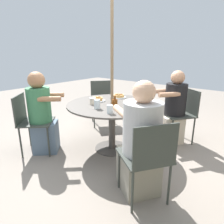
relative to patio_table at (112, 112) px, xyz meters
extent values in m
plane|color=gray|center=(0.00, 0.00, -0.58)|extent=(12.00, 12.00, 0.00)
cylinder|color=#4C4742|center=(0.00, 0.00, -0.58)|extent=(0.51, 0.51, 0.01)
cylinder|color=#4C4742|center=(0.00, 0.00, -0.24)|extent=(0.10, 0.10, 0.68)
cylinder|color=#4C4742|center=(0.00, 0.00, 0.11)|extent=(1.28, 1.28, 0.02)
cylinder|color=#846B4C|center=(0.00, 0.00, 0.43)|extent=(0.04, 0.04, 2.03)
cylinder|color=#333833|center=(-0.61, 0.67, -0.36)|extent=(0.02, 0.02, 0.45)
cylinder|color=#333833|center=(-0.83, 0.37, -0.36)|extent=(0.02, 0.02, 0.45)
cylinder|color=#333833|center=(-0.91, 0.89, -0.36)|extent=(0.02, 0.02, 0.45)
cylinder|color=#333833|center=(-1.13, 0.59, -0.36)|extent=(0.02, 0.02, 0.45)
cube|color=#333833|center=(-0.87, 0.63, -0.13)|extent=(0.61, 0.61, 0.02)
cube|color=#333833|center=(-1.04, 0.76, 0.07)|extent=(0.26, 0.35, 0.38)
cube|color=beige|center=(-0.78, 0.57, -0.36)|extent=(0.45, 0.44, 0.45)
cylinder|color=black|center=(-0.82, 0.60, 0.11)|extent=(0.32, 0.32, 0.50)
sphere|color=tan|center=(-0.82, 0.60, 0.46)|extent=(0.21, 0.21, 0.21)
cylinder|color=tan|center=(-0.59, 0.59, 0.24)|extent=(0.30, 0.25, 0.07)
cylinder|color=tan|center=(-0.74, 0.38, 0.24)|extent=(0.30, 0.25, 0.07)
cylinder|color=#333833|center=(-0.72, -0.56, -0.36)|extent=(0.02, 0.02, 0.45)
cylinder|color=#333833|center=(-0.44, -0.80, -0.36)|extent=(0.02, 0.02, 0.45)
cylinder|color=#333833|center=(-0.96, -0.84, -0.36)|extent=(0.02, 0.02, 0.45)
cylinder|color=#333833|center=(-0.68, -1.08, -0.36)|extent=(0.02, 0.02, 0.45)
cube|color=#333833|center=(-0.70, -0.82, -0.13)|extent=(0.62, 0.62, 0.02)
cube|color=#333833|center=(-0.83, -0.98, 0.07)|extent=(0.33, 0.28, 0.38)
cylinder|color=#333833|center=(0.48, -0.77, -0.36)|extent=(0.02, 0.02, 0.45)
cylinder|color=#333833|center=(0.75, -0.52, -0.36)|extent=(0.02, 0.02, 0.45)
cylinder|color=#333833|center=(0.73, -1.04, -0.36)|extent=(0.02, 0.02, 0.45)
cylinder|color=#333833|center=(1.00, -0.79, -0.36)|extent=(0.02, 0.02, 0.45)
cube|color=#333833|center=(0.74, -0.78, -0.13)|extent=(0.62, 0.62, 0.02)
cube|color=#333833|center=(0.88, -0.93, 0.07)|extent=(0.31, 0.30, 0.38)
cube|color=slate|center=(0.67, -0.70, -0.36)|extent=(0.45, 0.45, 0.45)
cylinder|color=#38754C|center=(0.70, -0.74, 0.11)|extent=(0.32, 0.32, 0.50)
sphere|color=#A3704C|center=(0.70, -0.74, 0.46)|extent=(0.23, 0.23, 0.23)
cylinder|color=#A3704C|center=(0.48, -0.69, 0.23)|extent=(0.25, 0.26, 0.07)
cylinder|color=#A3704C|center=(0.67, -0.52, 0.23)|extent=(0.25, 0.26, 0.07)
cylinder|color=#333833|center=(0.65, 0.63, -0.36)|extent=(0.02, 0.02, 0.45)
cylinder|color=#333833|center=(0.34, 0.84, -0.36)|extent=(0.02, 0.02, 0.45)
cylinder|color=#333833|center=(0.86, 0.94, -0.36)|extent=(0.02, 0.02, 0.45)
cylinder|color=#333833|center=(0.55, 1.15, -0.36)|extent=(0.02, 0.02, 0.45)
cube|color=#333833|center=(0.60, 0.89, -0.13)|extent=(0.61, 0.61, 0.02)
cube|color=#333833|center=(0.72, 1.07, 0.07)|extent=(0.35, 0.25, 0.38)
cube|color=gray|center=(0.54, 0.80, -0.36)|extent=(0.52, 0.53, 0.45)
cylinder|color=#B2B2B2|center=(0.57, 0.84, 0.13)|extent=(0.37, 0.37, 0.53)
sphere|color=#DBA884|center=(0.57, 0.84, 0.49)|extent=(0.21, 0.21, 0.21)
cylinder|color=#DBA884|center=(0.58, 0.59, 0.25)|extent=(0.24, 0.30, 0.07)
cylinder|color=#DBA884|center=(0.33, 0.76, 0.25)|extent=(0.24, 0.30, 0.07)
cylinder|color=white|center=(-0.14, 0.33, 0.13)|extent=(0.22, 0.22, 0.02)
cylinder|color=tan|center=(-0.14, 0.33, 0.14)|extent=(0.14, 0.14, 0.01)
cylinder|color=tan|center=(-0.13, 0.33, 0.15)|extent=(0.14, 0.14, 0.01)
cylinder|color=tan|center=(-0.14, 0.33, 0.17)|extent=(0.15, 0.15, 0.01)
ellipsoid|color=brown|center=(-0.14, 0.33, 0.18)|extent=(0.12, 0.11, 0.00)
cube|color=#F4E084|center=(-0.13, 0.32, 0.18)|extent=(0.03, 0.03, 0.01)
cylinder|color=white|center=(0.02, -0.26, 0.13)|extent=(0.22, 0.22, 0.02)
cylinder|color=tan|center=(0.02, -0.26, 0.14)|extent=(0.14, 0.14, 0.01)
cylinder|color=tan|center=(0.02, -0.26, 0.16)|extent=(0.14, 0.14, 0.01)
cylinder|color=tan|center=(0.02, -0.26, 0.17)|extent=(0.15, 0.15, 0.01)
ellipsoid|color=brown|center=(0.02, -0.26, 0.18)|extent=(0.11, 0.10, 0.00)
cube|color=#F4E084|center=(0.02, -0.26, 0.18)|extent=(0.03, 0.03, 0.01)
cylinder|color=white|center=(-0.36, -0.15, 0.13)|extent=(0.22, 0.22, 0.02)
cylinder|color=tan|center=(-0.36, -0.16, 0.14)|extent=(0.17, 0.17, 0.01)
cylinder|color=tan|center=(-0.36, -0.16, 0.15)|extent=(0.17, 0.17, 0.01)
cylinder|color=tan|center=(-0.36, -0.16, 0.16)|extent=(0.17, 0.17, 0.01)
ellipsoid|color=brown|center=(-0.36, -0.15, 0.17)|extent=(0.14, 0.12, 0.00)
cube|color=#F4E084|center=(-0.35, -0.15, 0.18)|extent=(0.03, 0.03, 0.01)
cylinder|color=brown|center=(0.13, 0.15, 0.18)|extent=(0.08, 0.08, 0.11)
cylinder|color=brown|center=(0.13, 0.15, 0.25)|extent=(0.03, 0.03, 0.05)
torus|color=brown|center=(0.16, 0.15, 0.19)|extent=(0.05, 0.01, 0.05)
cylinder|color=beige|center=(0.19, -0.19, 0.16)|extent=(0.08, 0.08, 0.09)
cylinder|color=white|center=(0.19, -0.19, 0.21)|extent=(0.09, 0.09, 0.01)
cylinder|color=silver|center=(0.37, 0.27, 0.17)|extent=(0.08, 0.08, 0.10)
cylinder|color=silver|center=(0.32, 0.01, 0.18)|extent=(0.08, 0.08, 0.12)
camera|label=1|loc=(2.12, 1.75, 0.84)|focal=32.00mm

